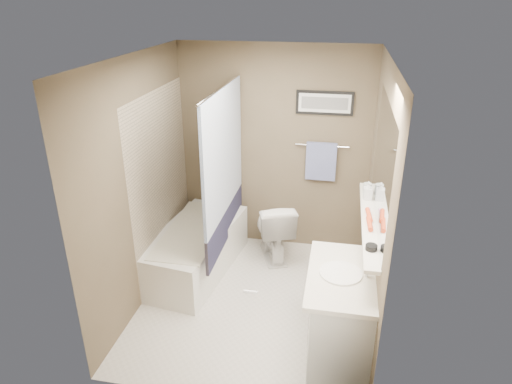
% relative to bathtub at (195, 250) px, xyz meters
% --- Properties ---
extents(ground, '(2.50, 2.50, 0.00)m').
position_rel_bathtub_xyz_m(ground, '(0.75, -0.45, -0.25)').
color(ground, silver).
rests_on(ground, ground).
extents(ceiling, '(2.20, 2.50, 0.04)m').
position_rel_bathtub_xyz_m(ceiling, '(0.75, -0.45, 2.13)').
color(ceiling, white).
rests_on(ceiling, wall_back).
extents(wall_back, '(2.20, 0.04, 2.40)m').
position_rel_bathtub_xyz_m(wall_back, '(0.75, 0.78, 0.95)').
color(wall_back, brown).
rests_on(wall_back, ground).
extents(wall_front, '(2.20, 0.04, 2.40)m').
position_rel_bathtub_xyz_m(wall_front, '(0.75, -1.68, 0.95)').
color(wall_front, brown).
rests_on(wall_front, ground).
extents(wall_left, '(0.04, 2.50, 2.40)m').
position_rel_bathtub_xyz_m(wall_left, '(-0.33, -0.45, 0.95)').
color(wall_left, brown).
rests_on(wall_left, ground).
extents(wall_right, '(0.04, 2.50, 2.40)m').
position_rel_bathtub_xyz_m(wall_right, '(1.83, -0.45, 0.95)').
color(wall_right, brown).
rests_on(wall_right, ground).
extents(tile_surround, '(0.02, 1.55, 2.00)m').
position_rel_bathtub_xyz_m(tile_surround, '(-0.34, 0.05, 0.75)').
color(tile_surround, tan).
rests_on(tile_surround, wall_left).
extents(curtain_rod, '(0.02, 1.55, 0.02)m').
position_rel_bathtub_xyz_m(curtain_rod, '(0.35, 0.05, 1.80)').
color(curtain_rod, silver).
rests_on(curtain_rod, wall_left).
extents(curtain_upper, '(0.03, 1.45, 1.28)m').
position_rel_bathtub_xyz_m(curtain_upper, '(0.35, 0.05, 1.15)').
color(curtain_upper, white).
rests_on(curtain_upper, curtain_rod).
extents(curtain_lower, '(0.03, 1.45, 0.36)m').
position_rel_bathtub_xyz_m(curtain_lower, '(0.35, 0.05, 0.33)').
color(curtain_lower, '#232240').
rests_on(curtain_lower, curtain_rod).
extents(mirror, '(0.02, 1.60, 1.00)m').
position_rel_bathtub_xyz_m(mirror, '(1.84, -0.60, 1.37)').
color(mirror, silver).
rests_on(mirror, wall_right).
extents(shelf, '(0.12, 1.60, 0.03)m').
position_rel_bathtub_xyz_m(shelf, '(1.79, -0.60, 0.85)').
color(shelf, silver).
rests_on(shelf, wall_right).
extents(towel_bar, '(0.60, 0.02, 0.02)m').
position_rel_bathtub_xyz_m(towel_bar, '(1.30, 0.77, 1.05)').
color(towel_bar, silver).
rests_on(towel_bar, wall_back).
extents(towel, '(0.34, 0.05, 0.44)m').
position_rel_bathtub_xyz_m(towel, '(1.30, 0.75, 0.87)').
color(towel, '#95A2DA').
rests_on(towel, towel_bar).
extents(art_frame, '(0.62, 0.02, 0.26)m').
position_rel_bathtub_xyz_m(art_frame, '(1.30, 0.78, 1.53)').
color(art_frame, black).
rests_on(art_frame, wall_back).
extents(art_mat, '(0.56, 0.00, 0.20)m').
position_rel_bathtub_xyz_m(art_mat, '(1.30, 0.77, 1.53)').
color(art_mat, white).
rests_on(art_mat, art_frame).
extents(art_image, '(0.50, 0.00, 0.13)m').
position_rel_bathtub_xyz_m(art_image, '(1.30, 0.77, 1.53)').
color(art_image, '#595959').
rests_on(art_image, art_mat).
extents(door, '(0.80, 0.02, 2.00)m').
position_rel_bathtub_xyz_m(door, '(1.30, -1.69, 0.75)').
color(door, silver).
rests_on(door, wall_front).
extents(door_handle, '(0.10, 0.02, 0.02)m').
position_rel_bathtub_xyz_m(door_handle, '(0.97, -1.64, 0.75)').
color(door_handle, silver).
rests_on(door_handle, door).
extents(bathtub, '(0.90, 1.58, 0.50)m').
position_rel_bathtub_xyz_m(bathtub, '(0.00, 0.00, 0.00)').
color(bathtub, white).
rests_on(bathtub, ground).
extents(tub_rim, '(0.56, 1.36, 0.02)m').
position_rel_bathtub_xyz_m(tub_rim, '(-0.00, 0.00, 0.25)').
color(tub_rim, silver).
rests_on(tub_rim, bathtub).
extents(toilet, '(0.63, 0.80, 0.72)m').
position_rel_bathtub_xyz_m(toilet, '(0.81, 0.45, 0.11)').
color(toilet, white).
rests_on(toilet, ground).
extents(vanity, '(0.55, 0.93, 0.80)m').
position_rel_bathtub_xyz_m(vanity, '(1.60, -1.06, 0.15)').
color(vanity, silver).
rests_on(vanity, ground).
extents(countertop, '(0.54, 0.96, 0.04)m').
position_rel_bathtub_xyz_m(countertop, '(1.59, -1.06, 0.57)').
color(countertop, silver).
rests_on(countertop, vanity).
extents(sink_basin, '(0.34, 0.34, 0.01)m').
position_rel_bathtub_xyz_m(sink_basin, '(1.58, -1.06, 0.60)').
color(sink_basin, white).
rests_on(sink_basin, countertop).
extents(faucet_spout, '(0.02, 0.02, 0.10)m').
position_rel_bathtub_xyz_m(faucet_spout, '(1.78, -1.06, 0.64)').
color(faucet_spout, silver).
rests_on(faucet_spout, countertop).
extents(faucet_knob, '(0.05, 0.05, 0.05)m').
position_rel_bathtub_xyz_m(faucet_knob, '(1.78, -0.96, 0.62)').
color(faucet_knob, silver).
rests_on(faucet_knob, countertop).
extents(candle_bowl_near, '(0.09, 0.09, 0.04)m').
position_rel_bathtub_xyz_m(candle_bowl_near, '(1.79, -1.11, 0.89)').
color(candle_bowl_near, black).
rests_on(candle_bowl_near, shelf).
extents(hair_brush_front, '(0.05, 0.22, 0.04)m').
position_rel_bathtub_xyz_m(hair_brush_front, '(1.79, -0.73, 0.89)').
color(hair_brush_front, red).
rests_on(hair_brush_front, shelf).
extents(hair_brush_back, '(0.06, 0.22, 0.04)m').
position_rel_bathtub_xyz_m(hair_brush_back, '(1.79, -0.56, 0.89)').
color(hair_brush_back, '#DA441E').
rests_on(hair_brush_back, shelf).
extents(pink_comb, '(0.04, 0.16, 0.01)m').
position_rel_bathtub_xyz_m(pink_comb, '(1.79, -0.46, 0.87)').
color(pink_comb, pink).
rests_on(pink_comb, shelf).
extents(glass_jar, '(0.08, 0.08, 0.10)m').
position_rel_bathtub_xyz_m(glass_jar, '(1.79, -0.05, 0.92)').
color(glass_jar, silver).
rests_on(glass_jar, shelf).
extents(soap_bottle, '(0.08, 0.08, 0.17)m').
position_rel_bathtub_xyz_m(soap_bottle, '(1.79, -0.18, 0.95)').
color(soap_bottle, '#999999').
rests_on(soap_bottle, shelf).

